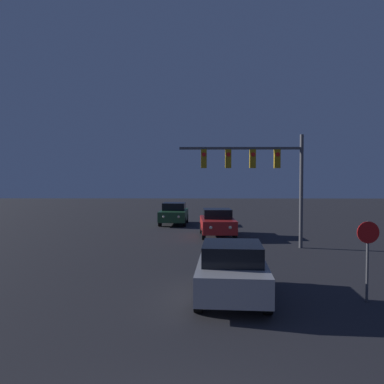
{
  "coord_description": "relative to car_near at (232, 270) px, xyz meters",
  "views": [
    {
      "loc": [
        0.14,
        -3.58,
        3.39
      ],
      "look_at": [
        0.0,
        10.77,
        2.87
      ],
      "focal_mm": 35.0,
      "sensor_mm": 36.0,
      "label": 1
    }
  ],
  "objects": [
    {
      "name": "stop_sign",
      "position": [
        3.68,
        -0.25,
        0.7
      ],
      "size": [
        0.6,
        0.07,
        2.22
      ],
      "color": "#4C4C51",
      "rests_on": "ground_plane"
    },
    {
      "name": "car_mid",
      "position": [
        0.25,
        11.44,
        0.0
      ],
      "size": [
        2.03,
        3.97,
        1.6
      ],
      "rotation": [
        0.0,
        0.0,
        3.17
      ],
      "color": "#B21E1E",
      "rests_on": "ground_plane"
    },
    {
      "name": "car_far",
      "position": [
        -2.63,
        17.03,
        0.0
      ],
      "size": [
        2.07,
        3.99,
        1.6
      ],
      "rotation": [
        0.0,
        0.0,
        3.1
      ],
      "color": "#1E4728",
      "rests_on": "ground_plane"
    },
    {
      "name": "traffic_signal_mast",
      "position": [
        2.12,
        7.77,
        3.1
      ],
      "size": [
        6.02,
        0.3,
        5.52
      ],
      "color": "#4C4C51",
      "rests_on": "ground_plane"
    },
    {
      "name": "car_near",
      "position": [
        0.0,
        0.0,
        0.0
      ],
      "size": [
        2.17,
        4.03,
        1.6
      ],
      "rotation": [
        0.0,
        0.0,
        -0.08
      ],
      "color": "#99999E",
      "rests_on": "ground_plane"
    }
  ]
}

